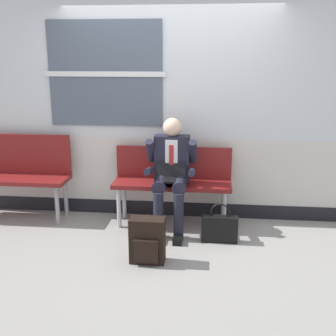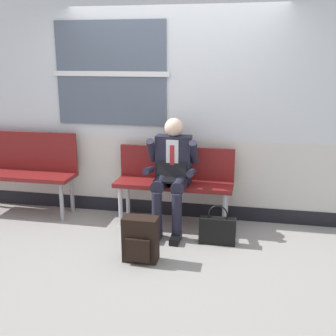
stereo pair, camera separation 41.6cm
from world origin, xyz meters
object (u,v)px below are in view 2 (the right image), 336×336
handbag (217,230)px  backpack (140,240)px  person_seated (172,171)px  bench_with_person (175,178)px  bench_empty (22,166)px

handbag → backpack: bearing=-142.7°
person_seated → backpack: 0.96m
bench_with_person → backpack: (-0.15, -1.02, -0.34)m
bench_with_person → person_seated: (-0.00, -0.20, 0.13)m
backpack → handbag: 0.89m
handbag → bench_empty: bearing=168.8°
bench_with_person → handbag: bench_with_person is taller
handbag → person_seated: bearing=152.3°
bench_empty → handbag: bench_empty is taller
bench_with_person → bench_empty: size_ratio=0.98×
backpack → bench_with_person: bearing=81.8°
person_seated → backpack: bearing=-100.2°
bench_with_person → backpack: bearing=-98.2°
bench_empty → backpack: (1.82, -1.04, -0.38)m
bench_empty → backpack: bench_empty is taller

